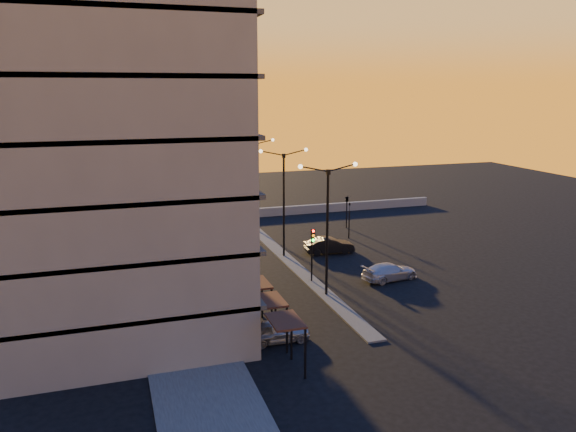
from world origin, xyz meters
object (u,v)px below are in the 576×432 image
(car_wagon, at_px, (390,271))
(streetlamp_mid, at_px, (284,194))
(traffic_light_main, at_px, (313,246))
(car_hatchback, at_px, (277,331))
(car_sedan, at_px, (329,245))

(car_wagon, bearing_deg, streetlamp_mid, 26.22)
(streetlamp_mid, height_order, traffic_light_main, streetlamp_mid)
(car_hatchback, distance_m, car_wagon, 13.85)
(traffic_light_main, bearing_deg, car_sedan, 58.72)
(traffic_light_main, xyz_separation_m, car_sedan, (4.21, 6.93, -2.16))
(car_sedan, bearing_deg, car_wagon, -163.05)
(traffic_light_main, xyz_separation_m, car_hatchback, (-5.52, -8.91, -2.22))
(car_hatchback, bearing_deg, car_sedan, -30.86)
(streetlamp_mid, distance_m, traffic_light_main, 7.62)
(car_hatchback, bearing_deg, streetlamp_mid, -18.30)
(car_hatchback, relative_size, car_sedan, 0.88)
(traffic_light_main, xyz_separation_m, car_wagon, (5.96, -1.16, -2.23))
(car_hatchback, height_order, car_wagon, car_hatchback)
(streetlamp_mid, height_order, car_wagon, streetlamp_mid)
(car_sedan, bearing_deg, car_hatchback, 153.18)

